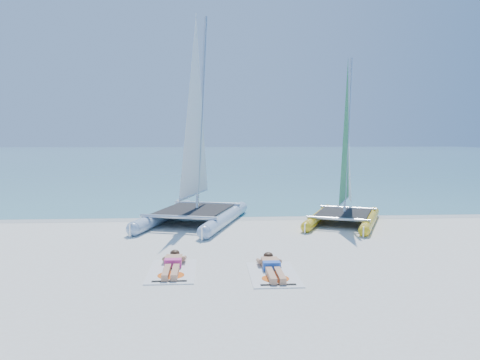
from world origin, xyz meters
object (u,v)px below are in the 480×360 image
object	(u,v)px
towel_a	(172,271)
towel_b	(273,274)
sunbather_a	(173,264)
catamaran_yellow	(346,168)
catamaran_blue	(195,158)
sunbather_b	(272,266)

from	to	relation	value
towel_a	towel_b	size ratio (longest dim) A/B	1.00
towel_a	sunbather_a	world-z (taller)	sunbather_a
catamaran_yellow	towel_b	world-z (taller)	catamaran_yellow
catamaran_blue	sunbather_a	distance (m)	5.97
catamaran_blue	catamaran_yellow	size ratio (longest dim) A/B	1.27
catamaran_yellow	towel_b	xyz separation A→B (m)	(-3.30, -5.97, -1.82)
catamaran_yellow	towel_b	distance (m)	7.06
sunbather_b	towel_a	bearing A→B (deg)	175.36
towel_a	sunbather_b	size ratio (longest dim) A/B	1.07
catamaran_yellow	sunbather_a	world-z (taller)	catamaran_yellow
sunbather_a	towel_b	bearing A→B (deg)	-14.62
catamaran_blue	sunbather_b	distance (m)	6.55
catamaran_blue	towel_b	size ratio (longest dim) A/B	3.98
sunbather_b	towel_b	bearing A→B (deg)	-90.00
catamaran_yellow	towel_a	xyz separation A→B (m)	(-5.43, -5.61, -1.82)
sunbather_a	towel_a	bearing A→B (deg)	-90.00
catamaran_yellow	towel_b	size ratio (longest dim) A/B	3.13
catamaran_blue	towel_b	bearing A→B (deg)	-57.09
catamaran_yellow	sunbather_b	xyz separation A→B (m)	(-3.30, -5.78, -1.71)
catamaran_yellow	sunbather_b	size ratio (longest dim) A/B	3.36
catamaran_yellow	sunbather_a	bearing A→B (deg)	-110.99
towel_b	catamaran_yellow	bearing A→B (deg)	61.10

